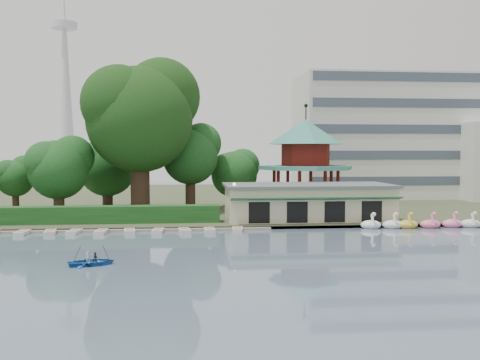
{
  "coord_description": "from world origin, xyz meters",
  "views": [
    {
      "loc": [
        -3.42,
        -36.5,
        7.87
      ],
      "look_at": [
        2.0,
        18.0,
        5.0
      ],
      "focal_mm": 40.0,
      "sensor_mm": 36.0,
      "label": 1
    }
  ],
  "objects": [
    {
      "name": "broadcast_tower",
      "position": [
        -42.0,
        140.0,
        33.98
      ],
      "size": [
        8.0,
        8.0,
        96.0
      ],
      "color": "silver",
      "rests_on": "ground"
    },
    {
      "name": "swan_boats",
      "position": [
        20.77,
        16.54,
        0.4
      ],
      "size": [
        12.81,
        2.08,
        1.92
      ],
      "color": "white",
      "rests_on": "ground"
    },
    {
      "name": "office_building",
      "position": [
        32.67,
        49.0,
        9.73
      ],
      "size": [
        38.0,
        18.0,
        20.0
      ],
      "color": "silver",
      "rests_on": "shore"
    },
    {
      "name": "ground_plane",
      "position": [
        0.0,
        0.0,
        0.0
      ],
      "size": [
        220.0,
        220.0,
        0.0
      ],
      "primitive_type": "plane",
      "color": "slate",
      "rests_on": "ground"
    },
    {
      "name": "small_trees",
      "position": [
        -11.84,
        32.03,
        6.37
      ],
      "size": [
        39.54,
        17.36,
        11.25
      ],
      "color": "#3A281C",
      "rests_on": "shore"
    },
    {
      "name": "boathouse",
      "position": [
        10.0,
        21.97,
        2.37
      ],
      "size": [
        18.6,
        9.39,
        3.9
      ],
      "color": "beige",
      "rests_on": "shore"
    },
    {
      "name": "rowboat_with_passengers",
      "position": [
        -10.06,
        1.17,
        0.46
      ],
      "size": [
        5.1,
        4.19,
        2.01
      ],
      "color": "#2363B0",
      "rests_on": "ground"
    },
    {
      "name": "embankment",
      "position": [
        0.0,
        17.3,
        0.15
      ],
      "size": [
        220.0,
        0.6,
        0.3
      ],
      "primitive_type": "cube",
      "color": "gray",
      "rests_on": "ground"
    },
    {
      "name": "pavilion",
      "position": [
        12.0,
        32.0,
        7.48
      ],
      "size": [
        12.4,
        12.4,
        13.5
      ],
      "color": "beige",
      "rests_on": "shore"
    },
    {
      "name": "shore",
      "position": [
        0.0,
        52.0,
        0.2
      ],
      "size": [
        220.0,
        70.0,
        0.4
      ],
      "primitive_type": "cube",
      "color": "#424930",
      "rests_on": "ground"
    },
    {
      "name": "dock",
      "position": [
        -12.0,
        17.2,
        0.12
      ],
      "size": [
        34.0,
        1.6,
        0.24
      ],
      "primitive_type": "cube",
      "color": "gray",
      "rests_on": "ground"
    },
    {
      "name": "lamp_post",
      "position": [
        1.5,
        19.0,
        3.34
      ],
      "size": [
        0.36,
        0.36,
        4.28
      ],
      "color": "black",
      "rests_on": "shore"
    },
    {
      "name": "big_tree",
      "position": [
        -8.83,
        28.2,
        12.68
      ],
      "size": [
        13.85,
        12.91,
        18.97
      ],
      "color": "#3A281C",
      "rests_on": "shore"
    },
    {
      "name": "hedge",
      "position": [
        -15.0,
        20.5,
        1.3
      ],
      "size": [
        30.0,
        2.0,
        1.8
      ],
      "primitive_type": "cube",
      "color": "#1D501E",
      "rests_on": "shore"
    },
    {
      "name": "moored_rowboats",
      "position": [
        -12.76,
        15.79,
        0.18
      ],
      "size": [
        29.79,
        2.77,
        0.36
      ],
      "color": "beige",
      "rests_on": "ground"
    }
  ]
}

